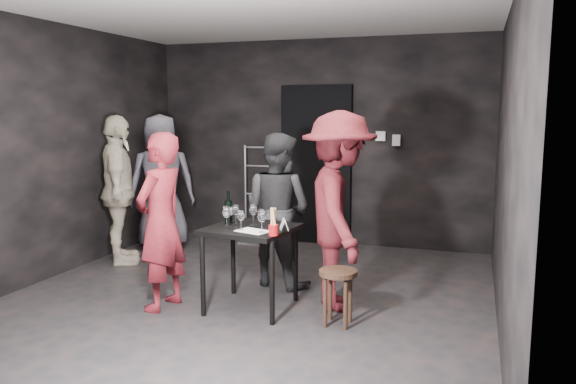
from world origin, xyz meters
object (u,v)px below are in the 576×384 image
(woman_black, at_px, (278,207))
(bystander_cream, at_px, (118,179))
(hand_truck, at_px, (258,225))
(wine_bottle, at_px, (229,211))
(tasting_table, at_px, (251,238))
(stool, at_px, (338,282))
(bystander_grey, at_px, (161,171))
(server_red, at_px, (161,216))
(breadstick_cup, at_px, (273,222))
(man_maroon, at_px, (339,193))

(woman_black, height_order, bystander_cream, bystander_cream)
(hand_truck, relative_size, woman_black, 0.81)
(wine_bottle, bearing_deg, bystander_cream, 154.93)
(hand_truck, relative_size, tasting_table, 1.74)
(stool, height_order, bystander_grey, bystander_grey)
(server_red, xyz_separation_m, bystander_grey, (-1.18, 1.97, 0.15))
(woman_black, distance_m, breadstick_cup, 1.06)
(stool, relative_size, breadstick_cup, 1.88)
(server_red, height_order, woman_black, server_red)
(hand_truck, relative_size, wine_bottle, 4.33)
(server_red, distance_m, man_maroon, 1.61)
(man_maroon, bearing_deg, wine_bottle, 79.71)
(stool, relative_size, man_maroon, 0.22)
(stool, bearing_deg, breadstick_cup, -168.13)
(woman_black, height_order, man_maroon, man_maroon)
(hand_truck, bearing_deg, man_maroon, -54.21)
(stool, distance_m, man_maroon, 0.81)
(tasting_table, xyz_separation_m, man_maroon, (0.74, 0.27, 0.40))
(man_maroon, distance_m, bystander_cream, 2.83)
(server_red, xyz_separation_m, man_maroon, (1.51, 0.52, 0.21))
(tasting_table, relative_size, wine_bottle, 2.49)
(hand_truck, xyz_separation_m, man_maroon, (1.63, -2.12, 0.82))
(tasting_table, relative_size, bystander_grey, 0.38)
(stool, bearing_deg, hand_truck, 124.22)
(tasting_table, distance_m, man_maroon, 0.89)
(stool, distance_m, bystander_grey, 3.42)
(bystander_cream, relative_size, bystander_grey, 1.00)
(man_maroon, bearing_deg, woman_black, 35.94)
(tasting_table, xyz_separation_m, wine_bottle, (-0.25, 0.07, 0.21))
(stool, relative_size, woman_black, 0.29)
(hand_truck, relative_size, bystander_grey, 0.65)
(man_maroon, height_order, bystander_grey, man_maroon)
(server_red, distance_m, woman_black, 1.25)
(bystander_grey, height_order, wine_bottle, bystander_grey)
(breadstick_cup, bearing_deg, server_red, 179.32)
(breadstick_cup, bearing_deg, bystander_cream, 153.53)
(tasting_table, relative_size, woman_black, 0.46)
(hand_truck, relative_size, server_red, 0.77)
(stool, distance_m, server_red, 1.68)
(bystander_grey, bearing_deg, breadstick_cup, 105.86)
(stool, relative_size, bystander_cream, 0.24)
(hand_truck, bearing_deg, server_red, -89.07)
(stool, bearing_deg, bystander_cream, 159.86)
(wine_bottle, bearing_deg, bystander_grey, 135.79)
(woman_black, xyz_separation_m, man_maroon, (0.75, -0.48, 0.25))
(hand_truck, xyz_separation_m, wine_bottle, (0.64, -2.32, 0.63))
(woman_black, xyz_separation_m, breadstick_cup, (0.32, -1.01, 0.06))
(bystander_cream, bearing_deg, tasting_table, -149.35)
(wine_bottle, height_order, breadstick_cup, wine_bottle)
(breadstick_cup, bearing_deg, bystander_grey, 138.68)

